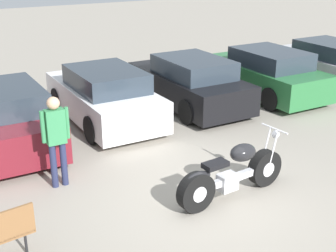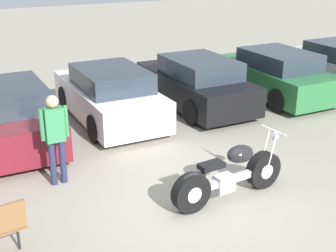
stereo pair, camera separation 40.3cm
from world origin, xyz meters
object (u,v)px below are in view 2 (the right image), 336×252
Objects in this scene: motorcycle at (228,176)px; parked_car_black at (196,83)px; parked_car_white at (109,95)px; parked_car_green at (274,75)px; person_standing at (55,132)px; parked_car_maroon at (9,115)px.

parked_car_black is (2.09, 4.72, 0.21)m from motorcycle.
parked_car_green is at bearing -3.00° from parked_car_white.
person_standing is at bearing -160.06° from parked_car_green.
person_standing reaches higher than parked_car_white.
person_standing is at bearing -79.86° from parked_car_maroon.
parked_car_black is (5.03, 0.32, 0.00)m from parked_car_maroon.
parked_car_black is at bearing -0.89° from parked_car_white.
parked_car_green is (4.60, 4.49, 0.21)m from motorcycle.
parked_car_black reaches higher than motorcycle.
parked_car_white is 2.36× the size of person_standing.
person_standing is at bearing 142.51° from motorcycle.
parked_car_black is at bearing 174.89° from parked_car_green.
parked_car_maroon and parked_car_green have the same top height.
parked_car_black is at bearing 3.69° from parked_car_maroon.
motorcycle is 4.78m from parked_car_white.
motorcycle is 0.57× the size of parked_car_black.
parked_car_white is at bearing 95.14° from motorcycle.
motorcycle is 5.16m from parked_car_black.
motorcycle is 3.20m from person_standing.
parked_car_maroon is at bearing 123.81° from motorcycle.
parked_car_maroon is 1.00× the size of parked_car_black.
motorcycle is at bearing -135.68° from parked_car_green.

